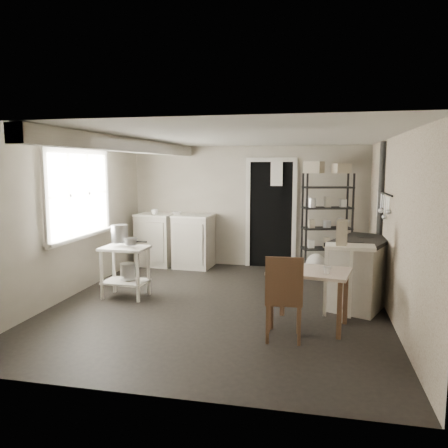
% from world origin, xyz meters
% --- Properties ---
extents(floor, '(5.00, 5.00, 0.00)m').
position_xyz_m(floor, '(0.00, 0.00, 0.00)').
color(floor, black).
rests_on(floor, ground).
extents(ceiling, '(5.00, 5.00, 0.00)m').
position_xyz_m(ceiling, '(0.00, 0.00, 2.30)').
color(ceiling, silver).
rests_on(ceiling, wall_back).
extents(wall_back, '(4.50, 0.02, 2.30)m').
position_xyz_m(wall_back, '(0.00, 2.50, 1.15)').
color(wall_back, '#B8AF9D').
rests_on(wall_back, ground).
extents(wall_front, '(4.50, 0.02, 2.30)m').
position_xyz_m(wall_front, '(0.00, -2.50, 1.15)').
color(wall_front, '#B8AF9D').
rests_on(wall_front, ground).
extents(wall_left, '(0.02, 5.00, 2.30)m').
position_xyz_m(wall_left, '(-2.25, 0.00, 1.15)').
color(wall_left, '#B8AF9D').
rests_on(wall_left, ground).
extents(wall_right, '(0.02, 5.00, 2.30)m').
position_xyz_m(wall_right, '(2.25, 0.00, 1.15)').
color(wall_right, '#B8AF9D').
rests_on(wall_right, ground).
extents(window, '(0.12, 1.76, 1.28)m').
position_xyz_m(window, '(-2.22, 0.20, 1.50)').
color(window, white).
rests_on(window, wall_left).
extents(doorway, '(0.96, 0.10, 2.08)m').
position_xyz_m(doorway, '(0.45, 2.47, 1.00)').
color(doorway, white).
rests_on(doorway, ground).
extents(ceiling_beam, '(0.18, 5.00, 0.18)m').
position_xyz_m(ceiling_beam, '(-1.20, 0.00, 2.20)').
color(ceiling_beam, white).
rests_on(ceiling_beam, ceiling).
extents(wallpaper_panel, '(0.01, 5.00, 2.30)m').
position_xyz_m(wallpaper_panel, '(2.24, 0.00, 1.15)').
color(wallpaper_panel, beige).
rests_on(wallpaper_panel, wall_right).
extents(utensil_rail, '(0.06, 1.20, 0.44)m').
position_xyz_m(utensil_rail, '(2.19, 0.60, 1.55)').
color(utensil_rail, silver).
rests_on(utensil_rail, wall_right).
extents(prep_table, '(0.67, 0.49, 0.75)m').
position_xyz_m(prep_table, '(-1.43, 0.07, 0.40)').
color(prep_table, white).
rests_on(prep_table, ground).
extents(stockpot, '(0.27, 0.27, 0.26)m').
position_xyz_m(stockpot, '(-1.53, 0.12, 0.94)').
color(stockpot, silver).
rests_on(stockpot, prep_table).
extents(saucepan, '(0.20, 0.20, 0.10)m').
position_xyz_m(saucepan, '(-1.31, 0.02, 0.85)').
color(saucepan, silver).
rests_on(saucepan, prep_table).
extents(bucket, '(0.27, 0.27, 0.24)m').
position_xyz_m(bucket, '(-1.41, 0.10, 0.39)').
color(bucket, silver).
rests_on(bucket, prep_table).
extents(base_cabinets, '(1.57, 0.74, 1.01)m').
position_xyz_m(base_cabinets, '(-1.37, 2.18, 0.46)').
color(base_cabinets, beige).
rests_on(base_cabinets, ground).
extents(mixing_bowl, '(0.34, 0.34, 0.07)m').
position_xyz_m(mixing_bowl, '(-1.31, 2.15, 0.95)').
color(mixing_bowl, white).
rests_on(mixing_bowl, base_cabinets).
extents(counter_cup, '(0.14, 0.14, 0.10)m').
position_xyz_m(counter_cup, '(-1.71, 2.02, 0.97)').
color(counter_cup, white).
rests_on(counter_cup, base_cabinets).
extents(shelf_rack, '(0.91, 0.55, 1.80)m').
position_xyz_m(shelf_rack, '(1.48, 2.08, 0.95)').
color(shelf_rack, black).
rests_on(shelf_rack, ground).
extents(shelf_jar, '(0.10, 0.10, 0.21)m').
position_xyz_m(shelf_jar, '(1.15, 2.05, 1.38)').
color(shelf_jar, white).
rests_on(shelf_jar, shelf_rack).
extents(storage_box_a, '(0.37, 0.35, 0.20)m').
position_xyz_m(storage_box_a, '(1.23, 2.09, 2.01)').
color(storage_box_a, beige).
rests_on(storage_box_a, shelf_rack).
extents(storage_box_b, '(0.33, 0.32, 0.17)m').
position_xyz_m(storage_box_b, '(1.69, 2.03, 1.99)').
color(storage_box_b, beige).
rests_on(storage_box_b, shelf_rack).
extents(stove, '(1.05, 1.33, 0.92)m').
position_xyz_m(stove, '(1.92, 0.43, 0.44)').
color(stove, beige).
rests_on(stove, ground).
extents(stovepipe, '(0.14, 0.14, 1.36)m').
position_xyz_m(stovepipe, '(2.22, 0.91, 1.59)').
color(stovepipe, black).
rests_on(stovepipe, stove).
extents(side_ledge, '(0.63, 0.36, 0.94)m').
position_xyz_m(side_ledge, '(1.71, -0.18, 0.43)').
color(side_ledge, white).
rests_on(side_ledge, ground).
extents(oats_box, '(0.15, 0.22, 0.31)m').
position_xyz_m(oats_box, '(1.61, -0.19, 1.01)').
color(oats_box, beige).
rests_on(oats_box, side_ledge).
extents(work_table, '(1.02, 0.81, 0.70)m').
position_xyz_m(work_table, '(1.23, -0.58, 0.38)').
color(work_table, beige).
rests_on(work_table, ground).
extents(table_cup, '(0.10, 0.10, 0.08)m').
position_xyz_m(table_cup, '(1.43, -0.74, 0.80)').
color(table_cup, white).
rests_on(table_cup, work_table).
extents(chair, '(0.43, 0.45, 0.97)m').
position_xyz_m(chair, '(0.96, -1.02, 0.48)').
color(chair, brown).
rests_on(chair, ground).
extents(flour_sack, '(0.45, 0.41, 0.44)m').
position_xyz_m(flour_sack, '(1.31, 1.71, 0.24)').
color(flour_sack, white).
rests_on(flour_sack, ground).
extents(floor_crock, '(0.14, 0.14, 0.14)m').
position_xyz_m(floor_crock, '(1.64, -0.34, 0.08)').
color(floor_crock, white).
rests_on(floor_crock, ground).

